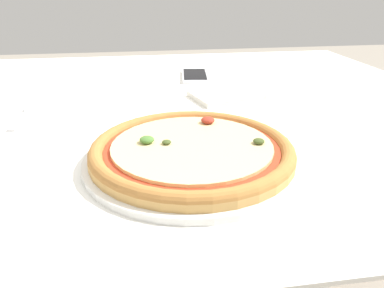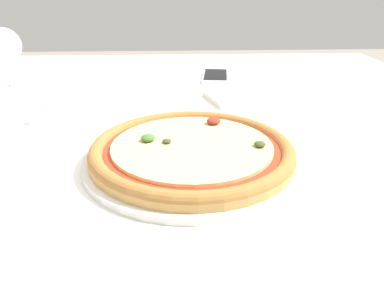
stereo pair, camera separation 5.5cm
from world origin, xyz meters
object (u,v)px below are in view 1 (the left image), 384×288
object	(u,v)px
pizza_plate	(192,152)
cell_phone	(195,76)
dining_table	(164,134)
fork	(26,114)

from	to	relation	value
pizza_plate	cell_phone	xyz separation A→B (m)	(0.09, 0.52, -0.01)
dining_table	cell_phone	size ratio (longest dim) A/B	9.06
pizza_plate	fork	size ratio (longest dim) A/B	1.91
pizza_plate	fork	distance (m)	0.40
pizza_plate	fork	xyz separation A→B (m)	(-0.30, 0.26, -0.01)
fork	cell_phone	size ratio (longest dim) A/B	1.12
dining_table	cell_phone	bearing A→B (deg)	63.24
pizza_plate	dining_table	bearing A→B (deg)	93.24
dining_table	fork	xyz separation A→B (m)	(-0.28, -0.05, 0.08)
pizza_plate	cell_phone	world-z (taller)	pizza_plate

